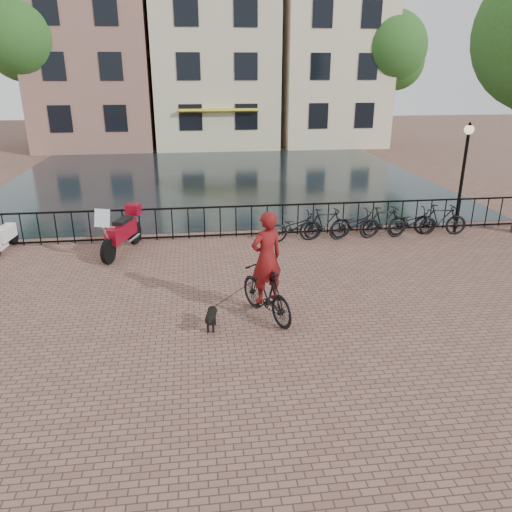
{
  "coord_description": "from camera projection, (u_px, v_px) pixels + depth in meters",
  "views": [
    {
      "loc": [
        -1.3,
        -7.14,
        5.04
      ],
      "look_at": [
        0.0,
        3.0,
        1.2
      ],
      "focal_mm": 35.0,
      "sensor_mm": 36.0,
      "label": 1
    }
  ],
  "objects": [
    {
      "name": "ground",
      "position": [
        278.0,
        382.0,
        8.56
      ],
      "size": [
        100.0,
        100.0,
        0.0
      ],
      "primitive_type": "plane",
      "color": "brown",
      "rests_on": "ground"
    },
    {
      "name": "canal_water",
      "position": [
        219.0,
        178.0,
        24.62
      ],
      "size": [
        20.0,
        20.0,
        0.0
      ],
      "primitive_type": "plane",
      "color": "black",
      "rests_on": "ground"
    },
    {
      "name": "railing",
      "position": [
        236.0,
        222.0,
        15.81
      ],
      "size": [
        20.0,
        0.05,
        1.02
      ],
      "color": "black",
      "rests_on": "ground"
    },
    {
      "name": "canal_house_left",
      "position": [
        93.0,
        47.0,
        33.28
      ],
      "size": [
        7.5,
        9.0,
        12.8
      ],
      "color": "#895C50",
      "rests_on": "ground"
    },
    {
      "name": "canal_house_mid",
      "position": [
        214.0,
        56.0,
        34.4
      ],
      "size": [
        8.0,
        9.5,
        11.8
      ],
      "color": "#C1B892",
      "rests_on": "ground"
    },
    {
      "name": "canal_house_right",
      "position": [
        327.0,
        45.0,
        35.09
      ],
      "size": [
        7.0,
        9.0,
        13.3
      ],
      "color": "beige",
      "rests_on": "ground"
    },
    {
      "name": "tree_far_left",
      "position": [
        24.0,
        39.0,
        29.96
      ],
      "size": [
        5.04,
        5.04,
        9.27
      ],
      "color": "black",
      "rests_on": "ground"
    },
    {
      "name": "tree_far_right",
      "position": [
        390.0,
        48.0,
        32.83
      ],
      "size": [
        4.76,
        4.76,
        8.76
      ],
      "color": "black",
      "rests_on": "ground"
    },
    {
      "name": "lamp_post",
      "position": [
        465.0,
        160.0,
        15.64
      ],
      "size": [
        0.3,
        0.3,
        3.45
      ],
      "color": "black",
      "rests_on": "ground"
    },
    {
      "name": "cyclist",
      "position": [
        266.0,
        272.0,
        10.45
      ],
      "size": [
        1.33,
        2.08,
        2.76
      ],
      "rotation": [
        0.0,
        0.0,
        3.55
      ],
      "color": "black",
      "rests_on": "ground"
    },
    {
      "name": "dog",
      "position": [
        211.0,
        318.0,
        10.24
      ],
      "size": [
        0.34,
        0.75,
        0.49
      ],
      "rotation": [
        0.0,
        0.0,
        -0.15
      ],
      "color": "black",
      "rests_on": "ground"
    },
    {
      "name": "motorcycle",
      "position": [
        121.0,
        227.0,
        14.3
      ],
      "size": [
        1.23,
        2.3,
        1.61
      ],
      "rotation": [
        0.0,
        0.0,
        -0.33
      ],
      "color": "maroon",
      "rests_on": "ground"
    },
    {
      "name": "scooter",
      "position": [
        2.0,
        228.0,
        14.54
      ],
      "size": [
        0.59,
        1.56,
        1.42
      ],
      "rotation": [
        0.0,
        0.0,
        -0.1
      ],
      "color": "white",
      "rests_on": "ground"
    },
    {
      "name": "parked_bike_0",
      "position": [
        295.0,
        227.0,
        15.49
      ],
      "size": [
        1.78,
        0.83,
        0.9
      ],
      "primitive_type": "imported",
      "rotation": [
        0.0,
        0.0,
        1.71
      ],
      "color": "black",
      "rests_on": "ground"
    },
    {
      "name": "parked_bike_1",
      "position": [
        325.0,
        224.0,
        15.58
      ],
      "size": [
        1.69,
        0.58,
        1.0
      ],
      "primitive_type": "imported",
      "rotation": [
        0.0,
        0.0,
        1.64
      ],
      "color": "black",
      "rests_on": "ground"
    },
    {
      "name": "parked_bike_2",
      "position": [
        355.0,
        224.0,
        15.71
      ],
      "size": [
        1.78,
        0.83,
        0.9
      ],
      "primitive_type": "imported",
      "rotation": [
        0.0,
        0.0,
        1.71
      ],
      "color": "black",
      "rests_on": "ground"
    },
    {
      "name": "parked_bike_3",
      "position": [
        384.0,
        222.0,
        15.81
      ],
      "size": [
        1.71,
        0.69,
        1.0
      ],
      "primitive_type": "imported",
      "rotation": [
        0.0,
        0.0,
        1.71
      ],
      "color": "black",
      "rests_on": "ground"
    },
    {
      "name": "parked_bike_4",
      "position": [
        412.0,
        222.0,
        15.94
      ],
      "size": [
        1.78,
        0.81,
        0.9
      ],
      "primitive_type": "imported",
      "rotation": [
        0.0,
        0.0,
        1.7
      ],
      "color": "black",
      "rests_on": "ground"
    },
    {
      "name": "parked_bike_5",
      "position": [
        440.0,
        220.0,
        16.03
      ],
      "size": [
        1.71,
        0.71,
        1.0
      ],
      "primitive_type": "imported",
      "rotation": [
        0.0,
        0.0,
        1.42
      ],
      "color": "black",
      "rests_on": "ground"
    }
  ]
}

